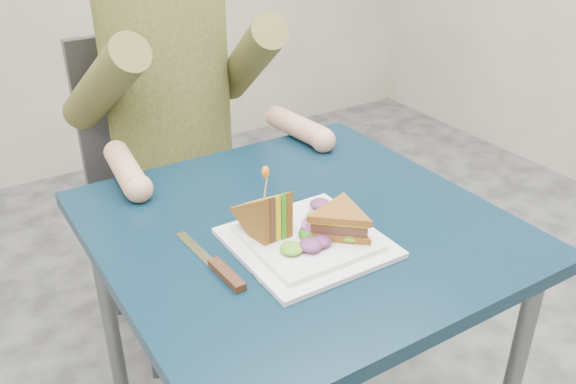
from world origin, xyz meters
TOP-DOWN VIEW (x-y plane):
  - table at (0.00, 0.00)m, footprint 0.75×0.75m
  - chair at (0.00, 0.74)m, footprint 0.42×0.40m
  - diner at (-0.00, 0.62)m, footprint 0.54×0.59m
  - plate at (-0.03, -0.08)m, footprint 0.26×0.26m
  - sandwich_flat at (0.02, -0.10)m, footprint 0.19×0.19m
  - sandwich_upright at (-0.09, -0.03)m, footprint 0.08×0.14m
  - fork at (-0.15, -0.05)m, footprint 0.04×0.18m
  - knife at (-0.20, -0.07)m, footprint 0.03×0.22m
  - toothpick at (-0.09, -0.03)m, footprint 0.01×0.01m
  - toothpick_frill at (-0.09, -0.03)m, footprint 0.01×0.01m
  - lettuce_spill at (-0.03, -0.07)m, footprint 0.15×0.13m
  - onion_ring at (-0.02, -0.07)m, footprint 0.04×0.04m

SIDE VIEW (x-z plane):
  - chair at x=0.00m, z-range 0.08..1.01m
  - table at x=0.00m, z-range 0.29..1.02m
  - fork at x=-0.15m, z-range 0.73..0.74m
  - knife at x=-0.20m, z-range 0.73..0.74m
  - plate at x=-0.03m, z-range 0.73..0.75m
  - lettuce_spill at x=-0.03m, z-range 0.75..0.77m
  - onion_ring at x=-0.02m, z-range 0.75..0.78m
  - sandwich_flat at x=0.02m, z-range 0.75..0.80m
  - sandwich_upright at x=-0.09m, z-range 0.72..0.85m
  - toothpick at x=-0.09m, z-range 0.82..0.88m
  - toothpick_frill at x=-0.09m, z-range 0.87..0.89m
  - diner at x=0.00m, z-range 0.54..1.29m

